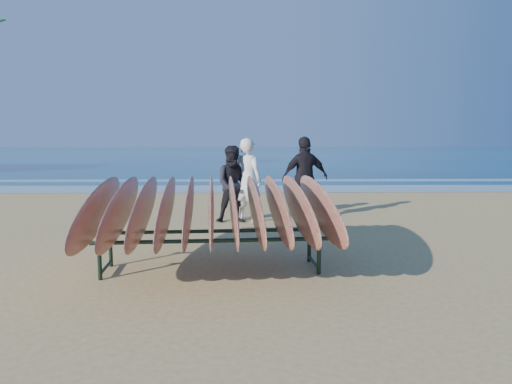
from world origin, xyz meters
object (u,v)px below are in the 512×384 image
(surfboard_rack, at_px, (211,208))
(person_dark_b, at_px, (305,178))
(person_dark_a, at_px, (234,184))
(person_white, at_px, (248,180))

(surfboard_rack, bearing_deg, person_dark_b, 61.71)
(surfboard_rack, distance_m, person_dark_b, 4.52)
(person_dark_a, xyz_separation_m, person_dark_b, (1.63, 0.36, 0.10))
(person_dark_a, bearing_deg, person_dark_b, 6.90)
(person_dark_a, relative_size, person_dark_b, 0.89)
(person_dark_b, bearing_deg, surfboard_rack, 49.31)
(person_white, distance_m, person_dark_a, 0.34)
(surfboard_rack, xyz_separation_m, person_white, (0.52, 3.89, 0.05))
(person_white, bearing_deg, surfboard_rack, 116.21)
(surfboard_rack, height_order, person_white, person_white)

